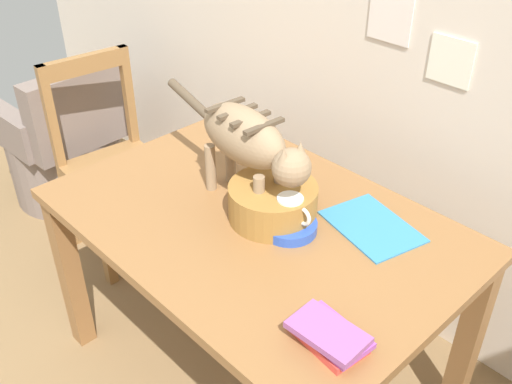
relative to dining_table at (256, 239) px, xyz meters
name	(u,v)px	position (x,y,z in m)	size (l,w,h in m)	color
wall_rear	(400,8)	(-0.03, 0.72, 0.60)	(5.09, 0.11, 2.50)	silver
dining_table	(256,239)	(0.00, 0.00, 0.00)	(1.32, 0.89, 0.73)	brown
cat	(248,141)	(-0.08, 0.04, 0.32)	(0.68, 0.18, 0.33)	#937859
saucer_bowl	(289,226)	(0.12, 0.03, 0.10)	(0.17, 0.17, 0.03)	blue
coffee_mug	(291,210)	(0.12, 0.03, 0.17)	(0.12, 0.08, 0.09)	white
magazine	(372,226)	(0.29, 0.23, 0.09)	(0.29, 0.21, 0.01)	#3281BC
book_stack	(329,335)	(0.50, -0.23, 0.11)	(0.21, 0.14, 0.06)	#DC4239
wicker_basket	(273,201)	(0.03, 0.04, 0.15)	(0.28, 0.28, 0.12)	olive
wooden_chair_near	(113,164)	(-1.04, 0.08, -0.19)	(0.46, 0.46, 0.93)	olive
wicker_armchair	(68,151)	(-1.60, 0.12, -0.37)	(0.61, 0.62, 0.78)	slate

